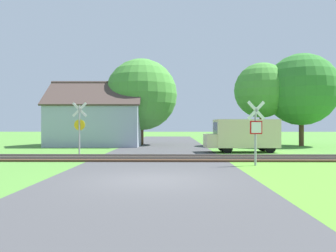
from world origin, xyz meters
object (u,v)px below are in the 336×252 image
object	(u,v)px
tree_right	(262,90)
mail_truck	(243,134)
stop_sign_near	(256,129)
crossing_sign_far	(79,125)
tree_center	(141,95)
house	(97,124)
tree_far	(301,90)

from	to	relation	value
tree_right	mail_truck	world-z (taller)	tree_right
stop_sign_near	crossing_sign_far	distance (m)	10.18
tree_center	mail_truck	world-z (taller)	tree_center
tree_right	mail_truck	size ratio (longest dim) A/B	1.50
house	tree_right	xyz separation A→B (m)	(14.92, 0.16, 3.02)
house	mail_truck	bearing A→B (deg)	-32.31
tree_right	mail_truck	xyz separation A→B (m)	(-3.26, -7.31, -3.75)
stop_sign_near	house	size ratio (longest dim) A/B	0.36
crossing_sign_far	house	world-z (taller)	house
stop_sign_near	mail_truck	xyz separation A→B (m)	(1.05, 7.47, -0.43)
tree_right	crossing_sign_far	bearing A→B (deg)	-142.13
stop_sign_near	crossing_sign_far	bearing A→B (deg)	-38.50
house	tree_far	size ratio (longest dim) A/B	1.02
crossing_sign_far	house	xyz separation A→B (m)	(-1.35, 10.39, 0.11)
mail_truck	stop_sign_near	bearing A→B (deg)	169.28
crossing_sign_far	tree_right	bearing A→B (deg)	36.35
tree_center	tree_far	size ratio (longest dim) A/B	0.98
tree_far	mail_truck	size ratio (longest dim) A/B	1.64
tree_right	mail_truck	distance (m)	8.84
stop_sign_near	tree_center	world-z (taller)	tree_center
crossing_sign_far	tree_far	bearing A→B (deg)	29.20
stop_sign_near	crossing_sign_far	size ratio (longest dim) A/B	0.92
tree_right	house	bearing A→B (deg)	-179.37
tree_right	mail_truck	bearing A→B (deg)	-114.02
crossing_sign_far	tree_far	size ratio (longest dim) A/B	0.39
tree_center	house	bearing A→B (deg)	-164.32
house	mail_truck	distance (m)	13.69
tree_far	tree_right	bearing A→B (deg)	171.79
tree_center	mail_truck	xyz separation A→B (m)	(7.75, -8.24, -3.47)
tree_center	tree_right	world-z (taller)	tree_center
house	tree_right	distance (m)	15.22
crossing_sign_far	tree_right	size ratio (longest dim) A/B	0.43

